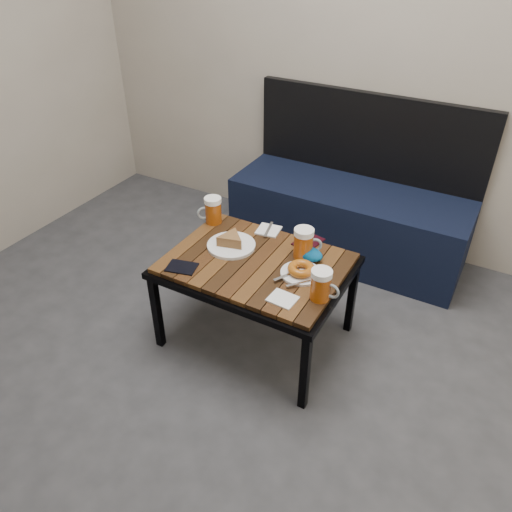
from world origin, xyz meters
The scene contains 13 objects.
ground centered at (0.00, 0.00, 0.00)m, with size 4.00×4.00×0.00m, color #2D2D30.
bench centered at (-0.08, 1.76, 0.27)m, with size 1.40×0.50×0.95m.
cafe_table centered at (-0.19, 0.80, 0.43)m, with size 0.84×0.62×0.47m.
beer_mug_left centered at (-0.56, 1.00, 0.54)m, with size 0.13×0.12×0.14m.
beer_mug_centre centered at (-0.02, 0.94, 0.55)m, with size 0.14×0.12×0.15m.
beer_mug_right centered at (0.17, 0.70, 0.54)m, with size 0.13×0.09×0.14m.
plate_pie centered at (-0.35, 0.85, 0.50)m, with size 0.23×0.23×0.07m.
plate_bagel centered at (0.03, 0.81, 0.49)m, with size 0.21×0.22×0.05m.
napkin_left centered at (-0.27, 1.06, 0.48)m, with size 0.13×0.15×0.01m.
napkin_right centered at (0.04, 0.61, 0.48)m, with size 0.12×0.10×0.01m.
passport_navy centered at (-0.46, 0.59, 0.48)m, with size 0.09×0.13×0.01m, color black.
passport_burgundy centered at (-0.05, 1.06, 0.48)m, with size 0.10×0.14×0.01m, color black.
knit_pouch centered at (0.01, 0.94, 0.50)m, with size 0.13×0.08×0.06m, color navy.
Camera 1 is at (0.71, -0.83, 1.80)m, focal length 35.00 mm.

